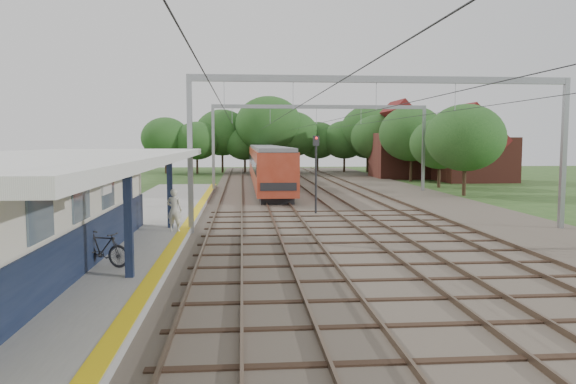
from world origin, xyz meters
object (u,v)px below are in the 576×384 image
person (174,210)px  train (266,164)px  bicycle (102,249)px  signal_post (316,165)px

person → train: (5.10, 27.91, 0.75)m
person → train: bearing=-87.4°
person → train: size_ratio=0.05×
bicycle → train: size_ratio=0.05×
train → person: bearing=-100.4°
person → bicycle: 6.75m
person → signal_post: size_ratio=0.41×
person → train: 28.38m
train → bicycle: bearing=-100.6°
signal_post → bicycle: bearing=-145.4°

